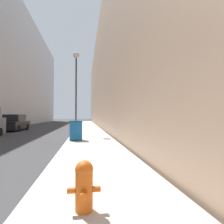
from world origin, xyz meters
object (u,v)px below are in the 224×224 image
parked_sedan_near (15,123)px  trash_bin (76,130)px  lamppost (76,75)px  fire_hydrant (84,184)px

parked_sedan_near → trash_bin: bearing=-54.1°
trash_bin → lamppost: size_ratio=0.17×
parked_sedan_near → lamppost: bearing=-40.2°
trash_bin → fire_hydrant: bearing=-86.3°
trash_bin → lamppost: lamppost is taller
fire_hydrant → lamppost: lamppost is taller
trash_bin → parked_sedan_near: bearing=125.9°
fire_hydrant → lamppost: size_ratio=0.11×
fire_hydrant → trash_bin: (-0.52, 7.95, 0.20)m
fire_hydrant → trash_bin: trash_bin is taller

